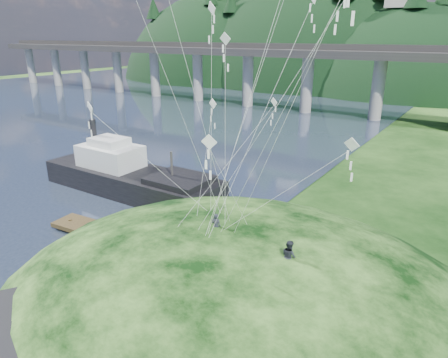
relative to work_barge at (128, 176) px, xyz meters
The scene contains 9 objects.
ground 18.42m from the work_barge, 43.06° to the right, with size 320.00×320.00×0.00m, color black.
water 61.20m from the work_barge, 163.38° to the left, with size 240.00×240.00×0.00m, color #2D3A53.
grass_hill 24.07m from the work_barge, 26.17° to the right, with size 36.00×32.00×13.00m.
bridge 59.53m from the work_barge, 102.80° to the left, with size 160.00×11.00×15.00m.
far_ridge 114.13m from the work_barge, 105.40° to the left, with size 153.00×70.00×94.50m.
work_barge is the anchor object (origin of this frame).
wooden_dock 12.57m from the work_barge, 44.28° to the right, with size 16.18×4.08×1.14m.
kite_flyers 25.50m from the work_barge, 23.94° to the right, with size 6.62×1.60×1.98m.
kite_swarm 28.34m from the work_barge, 22.61° to the right, with size 16.70×15.18×15.59m.
Camera 1 is at (19.25, -16.65, 16.89)m, focal length 32.00 mm.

